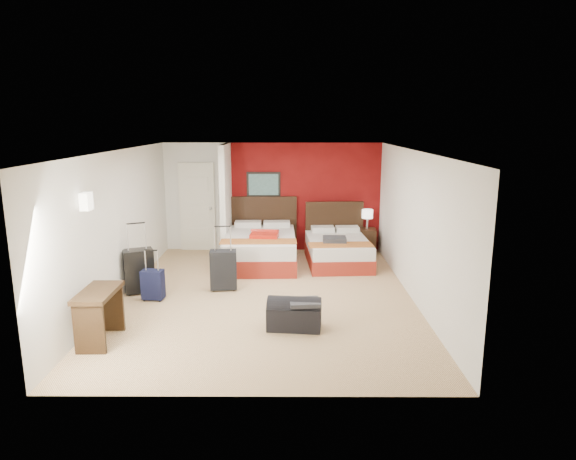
{
  "coord_description": "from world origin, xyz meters",
  "views": [
    {
      "loc": [
        0.41,
        -8.22,
        2.97
      ],
      "look_at": [
        0.37,
        0.8,
        1.0
      ],
      "focal_mm": 31.08,
      "sensor_mm": 36.0,
      "label": 1
    }
  ],
  "objects_px": {
    "suitcase_black": "(139,272)",
    "suitcase_navy": "(153,286)",
    "bed_right": "(338,251)",
    "red_suitcase_open": "(265,234)",
    "nightstand": "(366,241)",
    "bed_left": "(260,249)",
    "suitcase_charcoal": "(223,271)",
    "desk": "(100,316)",
    "duffel_bag": "(294,316)",
    "table_lamp": "(367,219)"
  },
  "relations": [
    {
      "from": "nightstand",
      "to": "bed_right",
      "type": "bearing_deg",
      "value": -126.28
    },
    {
      "from": "bed_right",
      "to": "suitcase_navy",
      "type": "bearing_deg",
      "value": -149.44
    },
    {
      "from": "bed_left",
      "to": "suitcase_black",
      "type": "bearing_deg",
      "value": -139.18
    },
    {
      "from": "suitcase_charcoal",
      "to": "nightstand",
      "type": "bearing_deg",
      "value": 35.48
    },
    {
      "from": "duffel_bag",
      "to": "desk",
      "type": "distance_m",
      "value": 2.71
    },
    {
      "from": "table_lamp",
      "to": "bed_left",
      "type": "bearing_deg",
      "value": -158.89
    },
    {
      "from": "bed_right",
      "to": "suitcase_charcoal",
      "type": "bearing_deg",
      "value": -145.82
    },
    {
      "from": "nightstand",
      "to": "bed_left",
      "type": "bearing_deg",
      "value": -155.57
    },
    {
      "from": "bed_left",
      "to": "suitcase_charcoal",
      "type": "xyz_separation_m",
      "value": [
        -0.57,
        -1.67,
        0.03
      ]
    },
    {
      "from": "nightstand",
      "to": "table_lamp",
      "type": "relative_size",
      "value": 1.28
    },
    {
      "from": "bed_right",
      "to": "desk",
      "type": "bearing_deg",
      "value": -136.25
    },
    {
      "from": "bed_right",
      "to": "duffel_bag",
      "type": "relative_size",
      "value": 2.32
    },
    {
      "from": "red_suitcase_open",
      "to": "table_lamp",
      "type": "distance_m",
      "value": 2.51
    },
    {
      "from": "desk",
      "to": "suitcase_charcoal",
      "type": "bearing_deg",
      "value": 56.59
    },
    {
      "from": "suitcase_charcoal",
      "to": "desk",
      "type": "xyz_separation_m",
      "value": [
        -1.4,
        -2.18,
        0.02
      ]
    },
    {
      "from": "suitcase_black",
      "to": "suitcase_charcoal",
      "type": "bearing_deg",
      "value": -17.31
    },
    {
      "from": "suitcase_black",
      "to": "suitcase_navy",
      "type": "bearing_deg",
      "value": -71.2
    },
    {
      "from": "red_suitcase_open",
      "to": "nightstand",
      "type": "height_order",
      "value": "red_suitcase_open"
    },
    {
      "from": "bed_left",
      "to": "desk",
      "type": "distance_m",
      "value": 4.32
    },
    {
      "from": "nightstand",
      "to": "suitcase_charcoal",
      "type": "xyz_separation_m",
      "value": [
        -2.95,
        -2.59,
        0.06
      ]
    },
    {
      "from": "suitcase_charcoal",
      "to": "desk",
      "type": "distance_m",
      "value": 2.59
    },
    {
      "from": "bed_left",
      "to": "suitcase_navy",
      "type": "height_order",
      "value": "bed_left"
    },
    {
      "from": "bed_right",
      "to": "red_suitcase_open",
      "type": "relative_size",
      "value": 2.32
    },
    {
      "from": "bed_left",
      "to": "nightstand",
      "type": "relative_size",
      "value": 3.73
    },
    {
      "from": "nightstand",
      "to": "desk",
      "type": "distance_m",
      "value": 6.46
    },
    {
      "from": "nightstand",
      "to": "red_suitcase_open",
      "type": "bearing_deg",
      "value": -152.62
    },
    {
      "from": "suitcase_navy",
      "to": "red_suitcase_open",
      "type": "bearing_deg",
      "value": 55.51
    },
    {
      "from": "nightstand",
      "to": "suitcase_navy",
      "type": "distance_m",
      "value": 5.14
    },
    {
      "from": "suitcase_charcoal",
      "to": "duffel_bag",
      "type": "distance_m",
      "value": 2.14
    },
    {
      "from": "bed_right",
      "to": "red_suitcase_open",
      "type": "bearing_deg",
      "value": -178.77
    },
    {
      "from": "bed_left",
      "to": "red_suitcase_open",
      "type": "distance_m",
      "value": 0.39
    },
    {
      "from": "bed_left",
      "to": "bed_right",
      "type": "bearing_deg",
      "value": -0.65
    },
    {
      "from": "bed_left",
      "to": "bed_right",
      "type": "relative_size",
      "value": 1.18
    },
    {
      "from": "desk",
      "to": "bed_right",
      "type": "bearing_deg",
      "value": 46.33
    },
    {
      "from": "bed_right",
      "to": "table_lamp",
      "type": "distance_m",
      "value": 1.28
    },
    {
      "from": "duffel_bag",
      "to": "suitcase_black",
      "type": "bearing_deg",
      "value": 156.5
    },
    {
      "from": "suitcase_navy",
      "to": "duffel_bag",
      "type": "xyz_separation_m",
      "value": [
        2.38,
        -1.18,
        -0.05
      ]
    },
    {
      "from": "bed_right",
      "to": "suitcase_charcoal",
      "type": "xyz_separation_m",
      "value": [
        -2.21,
        -1.69,
        0.08
      ]
    },
    {
      "from": "suitcase_black",
      "to": "bed_right",
      "type": "bearing_deg",
      "value": 2.81
    },
    {
      "from": "nightstand",
      "to": "desk",
      "type": "height_order",
      "value": "desk"
    },
    {
      "from": "table_lamp",
      "to": "suitcase_charcoal",
      "type": "distance_m",
      "value": 3.95
    },
    {
      "from": "bed_left",
      "to": "red_suitcase_open",
      "type": "height_order",
      "value": "red_suitcase_open"
    },
    {
      "from": "suitcase_black",
      "to": "red_suitcase_open",
      "type": "bearing_deg",
      "value": 15.17
    },
    {
      "from": "red_suitcase_open",
      "to": "duffel_bag",
      "type": "bearing_deg",
      "value": -74.64
    },
    {
      "from": "suitcase_charcoal",
      "to": "duffel_bag",
      "type": "xyz_separation_m",
      "value": [
        1.26,
        -1.72,
        -0.15
      ]
    },
    {
      "from": "red_suitcase_open",
      "to": "suitcase_navy",
      "type": "distance_m",
      "value": 2.8
    },
    {
      "from": "red_suitcase_open",
      "to": "desk",
      "type": "distance_m",
      "value": 4.29
    },
    {
      "from": "bed_right",
      "to": "suitcase_black",
      "type": "relative_size",
      "value": 2.38
    },
    {
      "from": "suitcase_charcoal",
      "to": "desk",
      "type": "bearing_deg",
      "value": -128.55
    },
    {
      "from": "bed_left",
      "to": "duffel_bag",
      "type": "bearing_deg",
      "value": -79.77
    }
  ]
}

